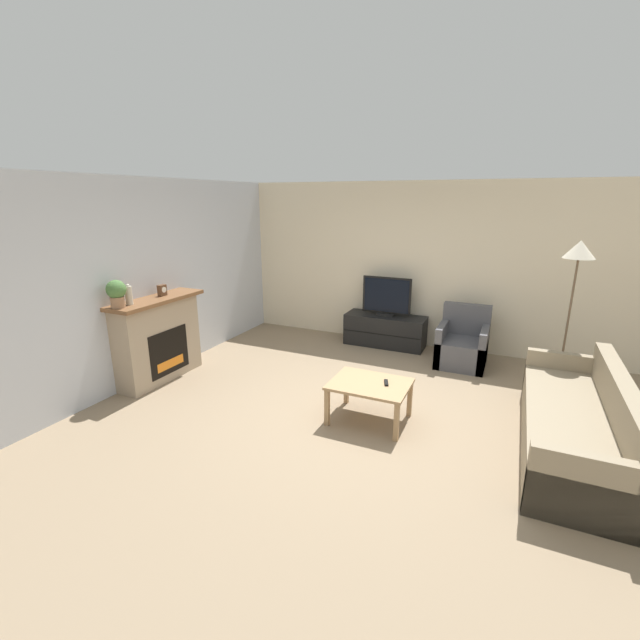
# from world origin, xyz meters

# --- Properties ---
(ground_plane) EXTENTS (24.00, 24.00, 0.00)m
(ground_plane) POSITION_xyz_m (0.00, 0.00, 0.00)
(ground_plane) COLOR #89755B
(wall_back) EXTENTS (12.00, 0.06, 2.70)m
(wall_back) POSITION_xyz_m (0.00, 2.75, 1.35)
(wall_back) COLOR beige
(wall_back) RESTS_ON ground
(wall_left) EXTENTS (0.06, 12.00, 2.70)m
(wall_left) POSITION_xyz_m (-3.01, 0.00, 1.35)
(wall_left) COLOR silver
(wall_left) RESTS_ON ground
(fireplace) EXTENTS (0.47, 1.37, 1.16)m
(fireplace) POSITION_xyz_m (-2.80, -0.22, 0.59)
(fireplace) COLOR tan
(fireplace) RESTS_ON ground
(mantel_vase_left) EXTENTS (0.09, 0.09, 0.26)m
(mantel_vase_left) POSITION_xyz_m (-2.79, -0.63, 1.28)
(mantel_vase_left) COLOR beige
(mantel_vase_left) RESTS_ON fireplace
(mantel_clock) EXTENTS (0.08, 0.11, 0.15)m
(mantel_clock) POSITION_xyz_m (-2.79, -0.08, 1.23)
(mantel_clock) COLOR brown
(mantel_clock) RESTS_ON fireplace
(potted_plant) EXTENTS (0.23, 0.23, 0.34)m
(potted_plant) POSITION_xyz_m (-2.79, -0.80, 1.35)
(potted_plant) COLOR #936B4C
(potted_plant) RESTS_ON fireplace
(tv_stand) EXTENTS (1.34, 0.50, 0.53)m
(tv_stand) POSITION_xyz_m (-0.38, 2.44, 0.26)
(tv_stand) COLOR black
(tv_stand) RESTS_ON ground
(tv) EXTENTS (0.82, 0.18, 0.65)m
(tv) POSITION_xyz_m (-0.38, 2.44, 0.83)
(tv) COLOR black
(tv) RESTS_ON tv_stand
(armchair) EXTENTS (0.70, 0.76, 0.88)m
(armchair) POSITION_xyz_m (0.92, 2.09, 0.29)
(armchair) COLOR #4C4C51
(armchair) RESTS_ON ground
(coffee_table) EXTENTS (0.86, 0.67, 0.46)m
(coffee_table) POSITION_xyz_m (0.19, -0.13, 0.40)
(coffee_table) COLOR #A37F56
(coffee_table) RESTS_ON ground
(remote) EXTENTS (0.09, 0.15, 0.02)m
(remote) POSITION_xyz_m (0.36, -0.08, 0.47)
(remote) COLOR black
(remote) RESTS_ON coffee_table
(couch) EXTENTS (0.86, 2.45, 0.79)m
(couch) POSITION_xyz_m (2.25, 0.15, 0.27)
(couch) COLOR gray
(couch) RESTS_ON ground
(floor_lamp) EXTENTS (0.37, 0.37, 1.93)m
(floor_lamp) POSITION_xyz_m (2.21, 1.79, 1.71)
(floor_lamp) COLOR black
(floor_lamp) RESTS_ON ground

